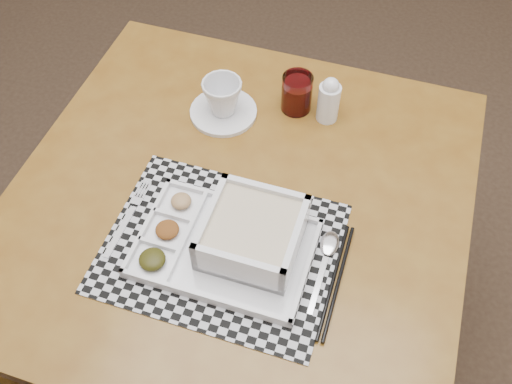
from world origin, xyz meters
TOP-DOWN VIEW (x-y plane):
  - floor at (0.00, 0.00)m, footprint 5.00×5.00m
  - dining_table at (0.25, -0.47)m, footprint 0.94×0.94m
  - placemat at (0.25, -0.59)m, footprint 0.44×0.35m
  - serving_tray at (0.29, -0.58)m, footprint 0.33×0.23m
  - fork at (0.06, -0.57)m, footprint 0.02×0.19m
  - spoon at (0.45, -0.54)m, footprint 0.04×0.18m
  - chopsticks at (0.48, -0.60)m, footprint 0.03×0.24m
  - saucer at (0.15, -0.25)m, footprint 0.15×0.15m
  - cup at (0.15, -0.25)m, footprint 0.12×0.12m
  - juice_glass at (0.30, -0.19)m, footprint 0.07×0.07m
  - creamer_bottle at (0.38, -0.20)m, footprint 0.05×0.05m

SIDE VIEW (x-z plane):
  - floor at x=0.00m, z-range 0.00..0.00m
  - dining_table at x=0.25m, z-range 0.27..0.95m
  - placemat at x=0.25m, z-range 0.68..0.68m
  - fork at x=0.06m, z-range 0.68..0.68m
  - saucer at x=0.15m, z-range 0.68..0.69m
  - spoon at x=0.45m, z-range 0.68..0.69m
  - chopsticks at x=0.48m, z-range 0.68..0.69m
  - serving_tray at x=0.29m, z-range 0.67..0.76m
  - juice_glass at x=0.30m, z-range 0.67..0.76m
  - cup at x=0.15m, z-range 0.69..0.77m
  - creamer_bottle at x=0.38m, z-range 0.68..0.79m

